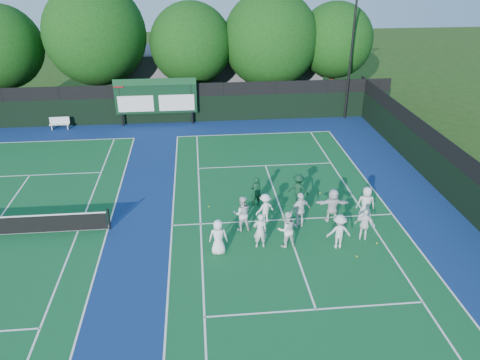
{
  "coord_description": "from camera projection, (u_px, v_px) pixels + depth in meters",
  "views": [
    {
      "loc": [
        -4.09,
        -18.39,
        11.98
      ],
      "look_at": [
        -2.0,
        3.0,
        1.3
      ],
      "focal_mm": 35.0,
      "sensor_mm": 36.0,
      "label": 1
    }
  ],
  "objects": [
    {
      "name": "player_back_4",
      "position": [
        366.0,
        204.0,
        22.6
      ],
      "size": [
        0.96,
        0.72,
        1.78
      ],
      "primitive_type": "imported",
      "rotation": [
        0.0,
        0.0,
        2.95
      ],
      "color": "silver",
      "rests_on": "ground"
    },
    {
      "name": "tree_e",
      "position": [
        337.0,
        42.0,
        37.89
      ],
      "size": [
        6.03,
        6.03,
        8.33
      ],
      "color": "black",
      "rests_on": "ground"
    },
    {
      "name": "court_apron",
      "position": [
        161.0,
        226.0,
        22.45
      ],
      "size": [
        34.0,
        32.0,
        0.01
      ],
      "primitive_type": "cube",
      "color": "navy",
      "rests_on": "ground"
    },
    {
      "name": "player_front_4",
      "position": [
        365.0,
        225.0,
        21.13
      ],
      "size": [
        0.98,
        0.7,
        1.54
      ],
      "primitive_type": "imported",
      "rotation": [
        0.0,
        0.0,
        2.74
      ],
      "color": "white",
      "rests_on": "ground"
    },
    {
      "name": "player_back_2",
      "position": [
        300.0,
        210.0,
        22.03
      ],
      "size": [
        1.15,
        0.83,
        1.82
      ],
      "primitive_type": "imported",
      "rotation": [
        0.0,
        0.0,
        3.55
      ],
      "color": "white",
      "rests_on": "ground"
    },
    {
      "name": "coach_left",
      "position": [
        256.0,
        192.0,
        23.92
      ],
      "size": [
        0.66,
        0.52,
        1.61
      ],
      "primitive_type": "imported",
      "rotation": [
        0.0,
        0.0,
        3.38
      ],
      "color": "#0F3920",
      "rests_on": "ground"
    },
    {
      "name": "tennis_ball_2",
      "position": [
        357.0,
        256.0,
        20.2
      ],
      "size": [
        0.07,
        0.07,
        0.07
      ],
      "primitive_type": "sphere",
      "color": "gold",
      "rests_on": "ground"
    },
    {
      "name": "tree_d",
      "position": [
        272.0,
        42.0,
        37.39
      ],
      "size": [
        7.66,
        7.66,
        9.27
      ],
      "color": "black",
      "rests_on": "ground"
    },
    {
      "name": "ground",
      "position": [
        288.0,
        231.0,
        22.08
      ],
      "size": [
        120.0,
        120.0,
        0.0
      ],
      "primitive_type": "plane",
      "color": "#1F3C10",
      "rests_on": "ground"
    },
    {
      "name": "player_front_2",
      "position": [
        287.0,
        229.0,
        20.6
      ],
      "size": [
        0.93,
        0.78,
        1.73
      ],
      "primitive_type": "imported",
      "rotation": [
        0.0,
        0.0,
        3.3
      ],
      "color": "white",
      "rests_on": "ground"
    },
    {
      "name": "light_pole_right",
      "position": [
        353.0,
        35.0,
        33.92
      ],
      "size": [
        1.2,
        0.3,
        10.12
      ],
      "color": "black",
      "rests_on": "ground"
    },
    {
      "name": "tennis_ball_3",
      "position": [
        209.0,
        206.0,
        24.11
      ],
      "size": [
        0.07,
        0.07,
        0.07
      ],
      "primitive_type": "sphere",
      "color": "gold",
      "rests_on": "ground"
    },
    {
      "name": "clubhouse",
      "position": [
        218.0,
        71.0,
        42.41
      ],
      "size": [
        18.0,
        6.0,
        4.0
      ],
      "primitive_type": "cube",
      "color": "slate",
      "rests_on": "ground"
    },
    {
      "name": "tennis_ball_1",
      "position": [
        320.0,
        193.0,
        25.42
      ],
      "size": [
        0.07,
        0.07,
        0.07
      ],
      "primitive_type": "sphere",
      "color": "gold",
      "rests_on": "ground"
    },
    {
      "name": "tree_b",
      "position": [
        98.0,
        37.0,
        35.92
      ],
      "size": [
        7.78,
        7.78,
        9.97
      ],
      "color": "black",
      "rests_on": "ground"
    },
    {
      "name": "coach_right",
      "position": [
        298.0,
        189.0,
        24.14
      ],
      "size": [
        1.21,
        0.96,
        1.64
      ],
      "primitive_type": "imported",
      "rotation": [
        0.0,
        0.0,
        2.76
      ],
      "color": "#0E351F",
      "rests_on": "ground"
    },
    {
      "name": "back_fence",
      "position": [
        170.0,
        105.0,
        35.21
      ],
      "size": [
        34.0,
        0.08,
        3.0
      ],
      "color": "black",
      "rests_on": "ground"
    },
    {
      "name": "player_back_0",
      "position": [
        242.0,
        213.0,
        21.8
      ],
      "size": [
        0.86,
        0.67,
        1.75
      ],
      "primitive_type": "imported",
      "rotation": [
        0.0,
        0.0,
        3.15
      ],
      "color": "silver",
      "rests_on": "ground"
    },
    {
      "name": "divider_fence_right",
      "position": [
        465.0,
        187.0,
        23.15
      ],
      "size": [
        0.08,
        32.0,
        3.0
      ],
      "color": "black",
      "rests_on": "ground"
    },
    {
      "name": "near_court",
      "position": [
        284.0,
        220.0,
        22.97
      ],
      "size": [
        11.05,
        23.85,
        0.01
      ],
      "color": "#115529",
      "rests_on": "ground"
    },
    {
      "name": "player_front_0",
      "position": [
        218.0,
        237.0,
        20.12
      ],
      "size": [
        0.82,
        0.55,
        1.65
      ],
      "primitive_type": "imported",
      "rotation": [
        0.0,
        0.0,
        3.12
      ],
      "color": "white",
      "rests_on": "ground"
    },
    {
      "name": "tree_a",
      "position": [
        3.0,
        49.0,
        35.65
      ],
      "size": [
        6.35,
        6.35,
        8.41
      ],
      "color": "black",
      "rests_on": "ground"
    },
    {
      "name": "scoreboard",
      "position": [
        156.0,
        96.0,
        34.39
      ],
      "size": [
        6.0,
        0.21,
        3.55
      ],
      "color": "black",
      "rests_on": "ground"
    },
    {
      "name": "tennis_ball_5",
      "position": [
        377.0,
        243.0,
        21.11
      ],
      "size": [
        0.07,
        0.07,
        0.07
      ],
      "primitive_type": "sphere",
      "color": "gold",
      "rests_on": "ground"
    },
    {
      "name": "tennis_ball_4",
      "position": [
        328.0,
        210.0,
        23.73
      ],
      "size": [
        0.07,
        0.07,
        0.07
      ],
      "primitive_type": "sphere",
      "color": "gold",
      "rests_on": "ground"
    },
    {
      "name": "tree_c",
      "position": [
        193.0,
        46.0,
        36.92
      ],
      "size": [
        6.46,
        6.46,
        8.46
      ],
      "color": "black",
      "rests_on": "ground"
    },
    {
      "name": "player_back_1",
      "position": [
        265.0,
        208.0,
        22.49
      ],
      "size": [
        1.11,
        0.89,
        1.5
      ],
      "primitive_type": "imported",
      "rotation": [
        0.0,
        0.0,
        3.55
      ],
      "color": "white",
      "rests_on": "ground"
    },
    {
      "name": "player_front_1",
      "position": [
        260.0,
        231.0,
        20.54
      ],
      "size": [
        0.63,
        0.43,
        1.69
      ],
      "primitive_type": "imported",
      "rotation": [
        0.0,
        0.0,
        3.19
      ],
      "color": "silver",
      "rests_on": "ground"
    },
    {
      "name": "player_back_3",
      "position": [
        332.0,
        205.0,
        22.53
      ],
      "size": [
        1.64,
        0.65,
        1.73
      ],
      "primitive_type": "imported",
      "rotation": [
        0.0,
        0.0,
        3.05
      ],
      "color": "silver",
      "rests_on": "ground"
    },
    {
      "name": "bench",
      "position": [
        60.0,
        123.0,
        34.33
      ],
      "size": [
        1.42,
        0.42,
        0.89
      ],
      "color": "silver",
      "rests_on": "ground"
    },
    {
      "name": "player_front_3",
      "position": [
        339.0,
        231.0,
        20.53
      ],
      "size": [
        1.06,
        0.61,
        1.63
      ],
      "primitive_type": "imported",
      "rotation": [
        0.0,
        0.0,
        3.14
      ],
      "color": "silver",
      "rests_on": "ground"
    }
  ]
}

